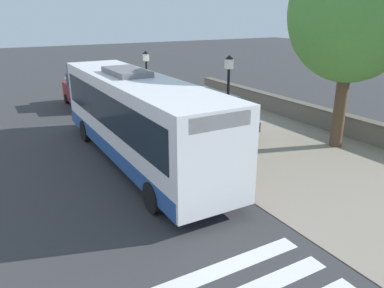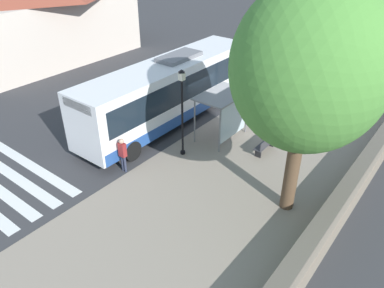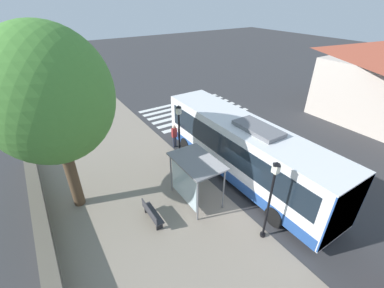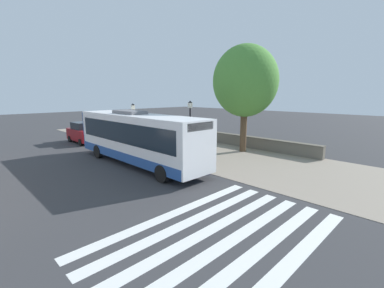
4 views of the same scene
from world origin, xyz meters
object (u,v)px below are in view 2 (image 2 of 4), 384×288
object	(u,v)px
street_lamp_far	(182,106)
parked_car_behind_bus	(270,58)
bus	(169,90)
pedestrian	(123,153)
shade_tree	(309,68)
bus_shelter	(225,102)
bench	(266,144)
street_lamp_near	(241,70)

from	to	relation	value
street_lamp_far	parked_car_behind_bus	bearing A→B (deg)	-80.34
bus	pedestrian	distance (m)	5.42
bus	shade_tree	world-z (taller)	shade_tree
street_lamp_far	bus_shelter	bearing A→B (deg)	-105.14
bus_shelter	parked_car_behind_bus	size ratio (longest dim) A/B	0.67
bus	bus_shelter	world-z (taller)	bus
shade_tree	street_lamp_far	bearing A→B (deg)	-4.78
bus_shelter	street_lamp_far	bearing A→B (deg)	74.86
bench	bus	bearing A→B (deg)	3.50
parked_car_behind_bus	pedestrian	bearing A→B (deg)	93.75
shade_tree	parked_car_behind_bus	xyz separation A→B (m)	(8.04, -13.66, -4.84)
street_lamp_far	shade_tree	bearing A→B (deg)	175.22
bus	parked_car_behind_bus	size ratio (longest dim) A/B	2.82
pedestrian	parked_car_behind_bus	size ratio (longest dim) A/B	0.40
bus_shelter	pedestrian	distance (m)	5.75
bus_shelter	street_lamp_far	xyz separation A→B (m)	(0.69, 2.54, 0.51)
bus_shelter	shade_tree	bearing A→B (deg)	149.42
pedestrian	shade_tree	world-z (taller)	shade_tree
bench	street_lamp_far	bearing A→B (deg)	40.37
bus	street_lamp_far	size ratio (longest dim) A/B	2.73
bus_shelter	street_lamp_near	xyz separation A→B (m)	(1.34, -3.66, 0.33)
bench	pedestrian	bearing A→B (deg)	51.56
bus	street_lamp_near	world-z (taller)	street_lamp_near
pedestrian	shade_tree	size ratio (longest dim) A/B	0.20
pedestrian	bench	distance (m)	6.99
pedestrian	bench	world-z (taller)	pedestrian
bus	pedestrian	world-z (taller)	bus
bus	bench	bearing A→B (deg)	-176.50
street_lamp_near	street_lamp_far	size ratio (longest dim) A/B	0.93
shade_tree	parked_car_behind_bus	bearing A→B (deg)	-59.51
shade_tree	street_lamp_near	bearing A→B (deg)	-46.02
bus	bench	xyz separation A→B (m)	(-5.94, -0.36, -1.43)
street_lamp_far	parked_car_behind_bus	xyz separation A→B (m)	(2.24, -13.18, -1.60)
parked_car_behind_bus	shade_tree	bearing A→B (deg)	120.49
bus_shelter	parked_car_behind_bus	distance (m)	11.09
street_lamp_near	street_lamp_far	world-z (taller)	street_lamp_far
bus	bench	distance (m)	6.12
bus_shelter	street_lamp_far	world-z (taller)	street_lamp_far
bus	street_lamp_far	xyz separation A→B (m)	(-2.80, 2.30, 0.68)
parked_car_behind_bus	bench	bearing A→B (deg)	117.12
pedestrian	street_lamp_near	size ratio (longest dim) A/B	0.42
pedestrian	street_lamp_far	bearing A→B (deg)	-113.20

